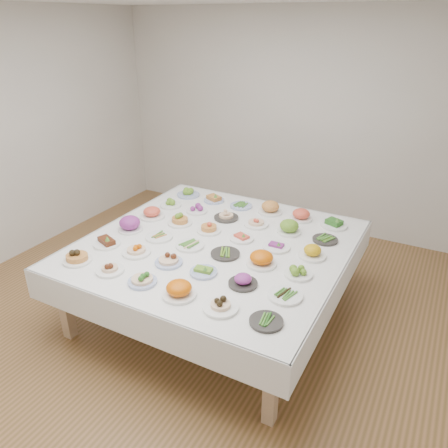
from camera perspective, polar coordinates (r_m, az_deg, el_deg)
The scene contains 38 objects.
room_envelope at distance 3.65m, azimuth -4.96°, elevation 12.56°, with size 5.02×5.02×2.81m.
display_table at distance 4.07m, azimuth -1.01°, elevation -3.25°, with size 2.35×2.35×0.75m.
dish_0 at distance 3.90m, azimuth -18.71°, elevation -3.75°, with size 0.24×0.24×0.15m.
dish_1 at distance 3.69m, azimuth -14.72°, elevation -5.39°, with size 0.23×0.23×0.12m.
dish_2 at distance 3.48m, azimuth -10.67°, elevation -6.72°, with size 0.23×0.23×0.13m.
dish_3 at distance 3.28m, azimuth -5.91°, elevation -8.22°, with size 0.26×0.26×0.16m.
dish_4 at distance 3.14m, azimuth -0.46°, elevation -10.04°, with size 0.26×0.26×0.14m.
dish_5 at distance 3.05m, azimuth 5.53°, elevation -12.48°, with size 0.23×0.23×0.05m.
dish_6 at distance 4.12m, azimuth -15.10°, elevation -2.09°, with size 0.24×0.24×0.11m.
dish_7 at distance 3.91m, azimuth -11.41°, elevation -3.03°, with size 0.25×0.25×0.13m.
dish_8 at distance 3.70m, azimuth -7.27°, elevation -4.35°, with size 0.23×0.23×0.13m.
dish_9 at distance 3.56m, azimuth -2.70°, elevation -6.01°, with size 0.22×0.22×0.09m.
dish_10 at distance 3.40m, azimuth 2.50°, elevation -7.23°, with size 0.23×0.23×0.12m.
dish_11 at distance 3.31m, azimuth 7.98°, elevation -9.13°, with size 0.26×0.26×0.05m.
dish_12 at distance 4.33m, azimuth -12.20°, elevation 0.07°, with size 0.27×0.27×0.15m.
dish_13 at distance 4.16m, azimuth -8.47°, elevation -1.59°, with size 0.25×0.25×0.05m.
dish_14 at distance 3.97m, azimuth -4.48°, elevation -2.66°, with size 0.26×0.26×0.06m.
dish_15 at distance 3.82m, azimuth 0.17°, elevation -3.79°, with size 0.25×0.25×0.06m.
dish_16 at distance 3.67m, azimuth 4.92°, elevation -4.34°, with size 0.25×0.25×0.15m.
dish_17 at distance 3.57m, azimuth 9.71°, elevation -5.95°, with size 0.23×0.23×0.11m.
dish_18 at distance 4.58m, azimuth -9.41°, elevation 1.68°, with size 0.26×0.26×0.15m.
dish_19 at distance 4.40m, azimuth -5.80°, elevation 0.89°, with size 0.27×0.26×0.15m.
dish_20 at distance 4.22m, azimuth -2.00°, elevation -0.33°, with size 0.23×0.23×0.13m.
dish_21 at distance 4.08m, azimuth 2.32°, elevation -1.66°, with size 0.23×0.23×0.09m.
dish_22 at distance 3.96m, azimuth 6.85°, elevation -2.73°, with size 0.25×0.25×0.09m.
dish_23 at distance 3.85m, azimuth 11.48°, elevation -3.41°, with size 0.24×0.24×0.13m.
dish_24 at distance 4.84m, azimuth -7.00°, elevation 2.75°, with size 0.23×0.23×0.10m.
dish_25 at distance 4.67m, azimuth -3.59°, elevation 2.00°, with size 0.22×0.22×0.09m.
dish_26 at distance 4.49m, azimuth 0.29°, elevation 1.43°, with size 0.25×0.25×0.14m.
dish_27 at distance 4.36m, azimuth 4.23°, elevation 0.45°, with size 0.24×0.24×0.12m.
dish_28 at distance 4.23m, azimuth 8.52°, elevation -0.29°, with size 0.23×0.23×0.15m.
dish_29 at distance 4.17m, azimuth 13.07°, elevation -1.93°, with size 0.23×0.23×0.05m.
dish_30 at distance 5.11m, azimuth -4.70°, elevation 4.23°, with size 0.26×0.26×0.11m.
dish_31 at distance 4.94m, azimuth -1.33°, elevation 3.43°, with size 0.22×0.22×0.10m.
dish_32 at distance 4.80m, azimuth 2.23°, elevation 2.45°, with size 0.24×0.24×0.05m.
dish_33 at distance 4.65m, azimuth 6.08°, elevation 2.36°, with size 0.27×0.27×0.16m.
dish_34 at distance 4.54m, azimuth 10.05°, elevation 1.30°, with size 0.23×0.23×0.14m.
dish_35 at distance 4.46m, azimuth 14.19°, elevation 0.31°, with size 0.26×0.26×0.12m.
Camera 1 is at (1.96, -2.98, 2.63)m, focal length 35.00 mm.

